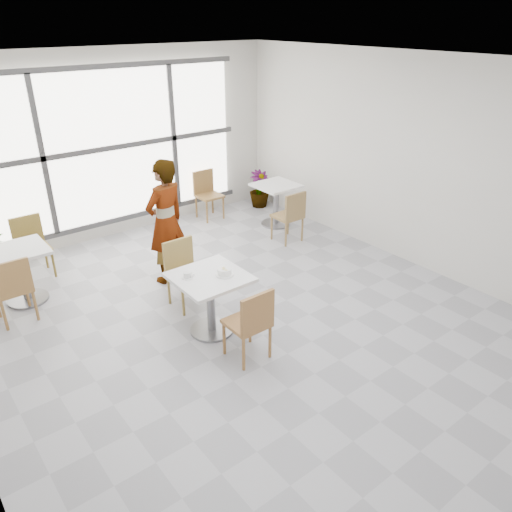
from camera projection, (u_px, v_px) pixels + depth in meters
floor at (241, 319)px, 6.16m from camera, size 7.00×7.00×0.00m
ceiling at (237, 62)px, 4.84m from camera, size 7.00×7.00×0.00m
wall_back at (111, 146)px, 7.97m from camera, size 6.00×0.00×6.00m
wall_right at (406, 162)px, 7.16m from camera, size 0.00×7.00×7.00m
window at (113, 147)px, 7.93m from camera, size 4.60×0.07×2.52m
main_table at (210, 293)px, 5.72m from camera, size 0.80×0.80×0.75m
chair_near at (251, 321)px, 5.24m from camera, size 0.42×0.42×0.87m
chair_far at (183, 269)px, 6.31m from camera, size 0.42×0.42×0.87m
oatmeal_bowl at (224, 271)px, 5.62m from camera, size 0.21×0.21×0.10m
coffee_cup at (187, 275)px, 5.56m from camera, size 0.16×0.13×0.07m
person at (166, 222)px, 6.73m from camera, size 0.72×0.56×1.75m
bg_table_left at (21, 268)px, 6.37m from camera, size 0.70×0.70×0.75m
bg_table_right at (276, 199)px, 8.73m from camera, size 0.70×0.70×0.75m
bg_chair_left_near at (13, 286)px, 5.90m from camera, size 0.42×0.42×0.87m
bg_chair_left_far at (31, 242)px, 7.03m from camera, size 0.42×0.42×0.87m
bg_chair_right_near at (291, 214)px, 8.04m from camera, size 0.42×0.42×0.87m
bg_chair_right_far at (207, 191)px, 9.05m from camera, size 0.42×0.42×0.87m
plant_right at (259, 189)px, 9.62m from camera, size 0.44×0.44×0.71m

